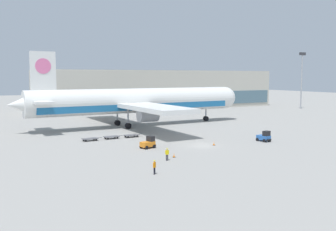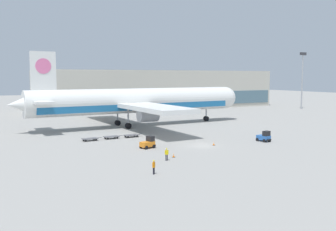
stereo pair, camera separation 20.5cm
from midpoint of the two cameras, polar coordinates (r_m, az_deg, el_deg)
The scene contains 13 objects.
ground_plane at distance 64.47m, azimuth 5.13°, elevation -4.62°, with size 400.00×400.00×0.00m, color gray.
terminal_building at distance 139.98m, azimuth -1.27°, elevation 3.99°, with size 90.00×18.20×14.00m.
light_mast at distance 144.43m, azimuth 19.67°, elevation 5.70°, with size 2.80×0.50×20.44m.
airplane_main at distance 89.20m, azimuth -5.04°, elevation 2.10°, with size 58.10×48.32×17.00m.
baggage_tug_foreground at distance 70.49m, azimuth 14.38°, elevation -3.15°, with size 1.96×2.63×2.00m.
baggage_tug_mid at distance 62.13m, azimuth -3.10°, elevation -4.18°, with size 2.73×2.19×2.00m.
baggage_dolly_lead at distance 70.49m, azimuth -11.87°, elevation -3.49°, with size 3.74×1.68×0.48m.
baggage_dolly_second at distance 72.14m, azimuth -8.69°, elevation -3.21°, with size 3.74×1.68×0.48m.
baggage_dolly_third at distance 73.51m, azimuth -5.67°, elevation -3.00°, with size 3.74×1.68×0.48m.
ground_crew_near at distance 52.95m, azimuth -0.25°, elevation -5.77°, with size 0.57×0.25×1.77m.
ground_crew_far at distance 45.68m, azimuth -2.21°, elevation -7.68°, with size 0.47×0.40×1.76m.
traffic_cone_near at distance 55.16m, azimuth 0.82°, elevation -6.10°, with size 0.40×0.40×0.59m.
traffic_cone_far at distance 65.02m, azimuth 6.93°, elevation -4.27°, with size 0.40×0.40×0.62m.
Camera 1 is at (-34.03, -53.47, 11.82)m, focal length 40.00 mm.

